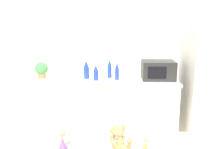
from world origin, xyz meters
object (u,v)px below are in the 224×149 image
at_px(paper_towel_roll, 53,70).
at_px(back_bottle_2, 96,73).
at_px(camel_figurine, 117,131).
at_px(refrigerator, 217,84).
at_px(potted_plant, 41,69).
at_px(wise_man_figurine_crimson, 146,148).
at_px(wise_man_figurine_purple, 63,144).
at_px(back_bottle_3, 86,70).
at_px(microwave, 158,70).
at_px(back_bottle_1, 109,69).
at_px(back_bottle_0, 117,71).
at_px(camel_figurine_second, 121,147).

relative_size(paper_towel_roll, back_bottle_2, 1.12).
bearing_deg(paper_towel_roll, camel_figurine, -63.34).
relative_size(refrigerator, potted_plant, 6.86).
bearing_deg(wise_man_figurine_crimson, back_bottle_2, 103.67).
relative_size(back_bottle_2, wise_man_figurine_purple, 1.61).
bearing_deg(back_bottle_2, wise_man_figurine_purple, -88.88).
height_order(paper_towel_roll, camel_figurine, paper_towel_roll).
bearing_deg(wise_man_figurine_crimson, wise_man_figurine_purple, 179.50).
relative_size(potted_plant, camel_figurine, 1.69).
distance_m(back_bottle_3, wise_man_figurine_purple, 2.16).
bearing_deg(microwave, wise_man_figurine_crimson, -101.26).
xyz_separation_m(refrigerator, back_bottle_2, (-1.77, 0.02, 0.15)).
bearing_deg(camel_figurine, back_bottle_1, 94.04).
xyz_separation_m(back_bottle_1, back_bottle_3, (-0.35, -0.07, -0.01)).
bearing_deg(back_bottle_1, back_bottle_0, -45.99).
relative_size(paper_towel_roll, camel_figurine, 1.77).
height_order(microwave, back_bottle_2, microwave).
distance_m(back_bottle_1, camel_figurine, 2.12).
relative_size(back_bottle_1, back_bottle_2, 1.26).
bearing_deg(back_bottle_0, wise_man_figurine_crimson, -84.89).
relative_size(back_bottle_0, camel_figurine, 1.78).
xyz_separation_m(microwave, back_bottle_0, (-0.61, -0.04, -0.01)).
height_order(camel_figurine_second, wise_man_figurine_crimson, camel_figurine_second).
relative_size(potted_plant, back_bottle_1, 0.84).
relative_size(refrigerator, camel_figurine_second, 11.54).
xyz_separation_m(potted_plant, back_bottle_0, (1.15, -0.04, -0.01)).
xyz_separation_m(back_bottle_0, wise_man_figurine_crimson, (0.19, -2.10, 0.02)).
distance_m(refrigerator, wise_man_figurine_crimson, 2.41).
distance_m(back_bottle_0, back_bottle_1, 0.17).
bearing_deg(refrigerator, back_bottle_2, 179.38).
bearing_deg(paper_towel_roll, potted_plant, 170.46).
xyz_separation_m(back_bottle_0, wise_man_figurine_purple, (-0.27, -2.10, 0.03)).
height_order(refrigerator, back_bottle_3, refrigerator).
bearing_deg(back_bottle_0, microwave, 3.93).
xyz_separation_m(microwave, back_bottle_1, (-0.73, 0.08, 0.00)).
bearing_deg(back_bottle_0, potted_plant, 178.20).
height_order(back_bottle_0, camel_figurine_second, back_bottle_0).
height_order(camel_figurine, wise_man_figurine_purple, camel_figurine).
height_order(camel_figurine_second, wise_man_figurine_purple, camel_figurine_second).
bearing_deg(wise_man_figurine_crimson, back_bottle_0, 95.11).
distance_m(potted_plant, paper_towel_roll, 0.19).
bearing_deg(camel_figurine_second, back_bottle_2, 99.82).
height_order(potted_plant, wise_man_figurine_purple, potted_plant).
relative_size(back_bottle_0, camel_figurine_second, 1.77).
bearing_deg(refrigerator, camel_figurine, -126.63).
distance_m(paper_towel_roll, wise_man_figurine_crimson, 2.40).
bearing_deg(back_bottle_3, refrigerator, -3.57).
bearing_deg(microwave, back_bottle_3, 179.31).
height_order(refrigerator, paper_towel_roll, refrigerator).
xyz_separation_m(potted_plant, back_bottle_3, (0.69, 0.02, -0.00)).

